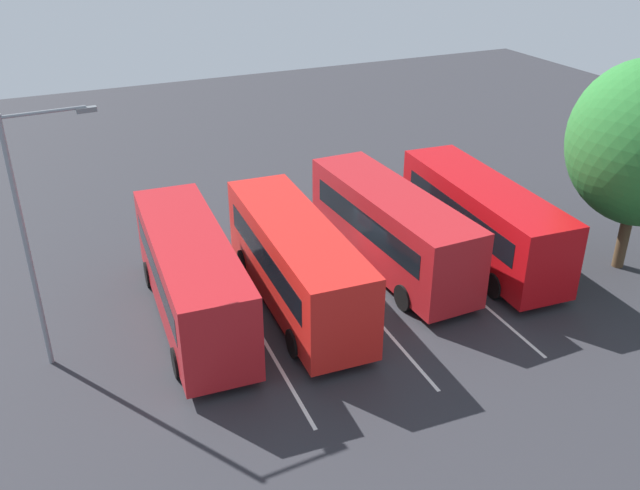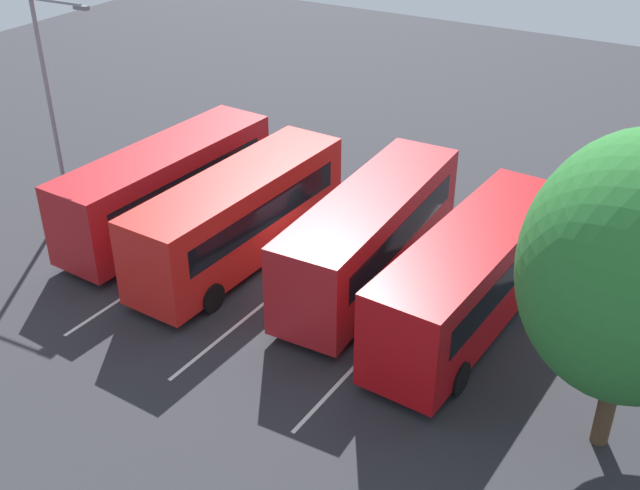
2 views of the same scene
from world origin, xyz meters
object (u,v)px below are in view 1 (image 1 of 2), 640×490
object	(u,v)px
bus_far_left	(481,218)
pedestrian	(281,194)
bus_center_left	(390,226)
street_lamp	(32,229)
bus_center_right	(296,261)
bus_far_right	(191,275)

from	to	relation	value
bus_far_left	pedestrian	world-z (taller)	bus_far_left
bus_center_left	street_lamp	size ratio (longest dim) A/B	1.15
bus_far_left	bus_center_right	xyz separation A→B (m)	(-0.30, 8.11, 0.00)
bus_center_left	bus_center_right	xyz separation A→B (m)	(-1.07, 4.40, 0.00)
bus_center_left	bus_far_right	world-z (taller)	same
bus_far_left	bus_center_left	world-z (taller)	same
street_lamp	bus_far_right	bearing A→B (deg)	3.67
bus_far_right	street_lamp	size ratio (longest dim) A/B	1.15
bus_center_left	bus_far_right	distance (m)	8.01
bus_far_right	street_lamp	xyz separation A→B (m)	(-0.55, 4.57, 2.87)
bus_far_left	street_lamp	xyz separation A→B (m)	(-0.32, 16.28, 2.87)
bus_center_left	pedestrian	world-z (taller)	bus_center_left
bus_far_right	street_lamp	distance (m)	5.43
bus_center_right	bus_far_right	xyz separation A→B (m)	(0.53, 3.59, 0.00)
bus_far_right	street_lamp	bearing A→B (deg)	100.29
bus_center_right	pedestrian	bearing A→B (deg)	-14.93
street_lamp	bus_far_left	bearing A→B (deg)	-2.09
bus_center_left	bus_center_right	distance (m)	4.53
bus_center_left	street_lamp	bearing A→B (deg)	93.52
bus_center_right	bus_far_right	distance (m)	3.63
bus_center_right	bus_far_right	world-z (taller)	same
bus_far_right	street_lamp	world-z (taller)	street_lamp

